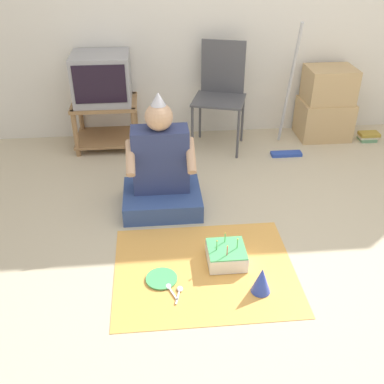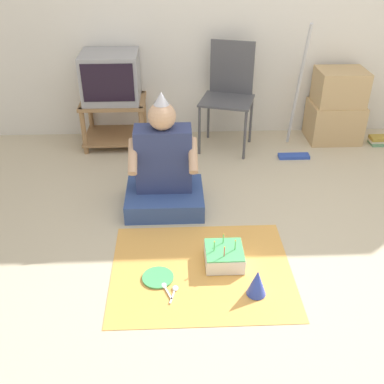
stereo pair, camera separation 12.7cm
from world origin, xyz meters
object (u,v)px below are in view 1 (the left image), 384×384
folding_chair (221,88)px  book_pile (368,136)px  birthday_cake (226,255)px  party_hat_blue (262,280)px  tv (102,78)px  paper_plate (162,279)px  dust_mop (288,118)px  cardboard_box_stack (326,105)px  person_seated (161,173)px

folding_chair → book_pile: folding_chair is taller
birthday_cake → party_hat_blue: size_ratio=1.42×
tv → paper_plate: tv is taller
dust_mop → party_hat_blue: (-0.63, -1.79, -0.25)m
dust_mop → birthday_cake: bearing=-117.7°
cardboard_box_stack → birthday_cake: bearing=-124.6°
dust_mop → person_seated: dust_mop is taller
tv → cardboard_box_stack: (2.11, 0.01, -0.33)m
folding_chair → birthday_cake: size_ratio=3.98×
folding_chair → party_hat_blue: 2.08m
cardboard_box_stack → book_pile: (0.42, -0.14, -0.29)m
person_seated → birthday_cake: bearing=-61.5°
book_pile → person_seated: 2.29m
party_hat_blue → paper_plate: size_ratio=0.88×
folding_chair → paper_plate: (-0.63, -1.88, -0.54)m
book_pile → paper_plate: (-2.09, -1.80, -0.03)m
cardboard_box_stack → birthday_cake: 2.22m
dust_mop → birthday_cake: dust_mop is taller
cardboard_box_stack → paper_plate: size_ratio=3.57×
tv → paper_plate: (0.44, -1.93, -0.64)m
tv → party_hat_blue: size_ratio=2.97×
dust_mop → folding_chair: bearing=157.3°
folding_chair → cardboard_box_stack: size_ratio=1.38×
tv → book_pile: 2.61m
book_pile → dust_mop: bearing=-169.2°
dust_mop → paper_plate: 2.06m
person_seated → tv: bearing=113.2°
folding_chair → birthday_cake: (-0.21, -1.75, -0.49)m
cardboard_box_stack → paper_plate: (-1.67, -1.94, -0.32)m
cardboard_box_stack → party_hat_blue: 2.38m
folding_chair → paper_plate: folding_chair is taller
folding_chair → dust_mop: dust_mop is taller
party_hat_blue → book_pile: bearing=52.2°
person_seated → party_hat_blue: bearing=-61.1°
party_hat_blue → paper_plate: bearing=165.1°
cardboard_box_stack → birthday_cake: size_ratio=2.88×
folding_chair → paper_plate: size_ratio=4.94×
birthday_cake → paper_plate: (-0.42, -0.13, -0.05)m
birthday_cake → party_hat_blue: 0.32m
cardboard_box_stack → person_seated: (-1.63, -1.12, -0.05)m
tv → person_seated: (0.47, -1.11, -0.37)m
folding_chair → paper_plate: 2.05m
cardboard_box_stack → book_pile: size_ratio=3.60×
tv → cardboard_box_stack: bearing=0.2°
cardboard_box_stack → book_pile: 0.53m
birthday_cake → tv: bearing=115.3°
tv → folding_chair: bearing=-3.1°
dust_mop → birthday_cake: 1.72m
party_hat_blue → dust_mop: bearing=70.6°
book_pile → person_seated: bearing=-154.6°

